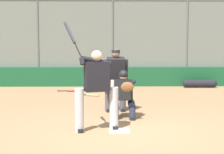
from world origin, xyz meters
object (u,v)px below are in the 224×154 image
at_px(batter_at_plate, 96,87).
at_px(equipment_bag_dugout_side, 200,84).
at_px(spare_bat_first_base_side, 111,90).
at_px(spare_bat_third_base_side, 91,95).
at_px(umpire_home, 116,79).
at_px(catcher_behind_plate, 124,94).
at_px(spare_bat_by_padding, 72,91).

xyz_separation_m(batter_at_plate, equipment_bag_dugout_side, (-3.98, -7.04, -0.77)).
bearing_deg(spare_bat_first_base_side, spare_bat_third_base_side, 157.71).
height_order(batter_at_plate, equipment_bag_dugout_side, batter_at_plate).
relative_size(batter_at_plate, equipment_bag_dugout_side, 1.67).
xyz_separation_m(umpire_home, spare_bat_third_base_side, (0.78, -2.76, -0.86)).
bearing_deg(spare_bat_third_base_side, catcher_behind_plate, -49.46).
height_order(catcher_behind_plate, equipment_bag_dugout_side, catcher_behind_plate).
bearing_deg(umpire_home, catcher_behind_plate, 94.93).
distance_m(batter_at_plate, spare_bat_by_padding, 6.06).
bearing_deg(spare_bat_third_base_side, equipment_bag_dugout_side, 53.15).
distance_m(batter_at_plate, spare_bat_third_base_side, 4.92).
xyz_separation_m(spare_bat_third_base_side, equipment_bag_dugout_side, (-4.30, -2.22, 0.13)).
bearing_deg(spare_bat_by_padding, spare_bat_third_base_side, -54.06).
relative_size(catcher_behind_plate, spare_bat_first_base_side, 1.30).
xyz_separation_m(spare_bat_third_base_side, spare_bat_first_base_side, (-0.70, -1.42, 0.00)).
bearing_deg(equipment_bag_dugout_side, spare_bat_by_padding, 12.81).
bearing_deg(batter_at_plate, spare_bat_by_padding, -97.62).
distance_m(umpire_home, equipment_bag_dugout_side, 6.14).
distance_m(umpire_home, spare_bat_by_padding, 4.22).
distance_m(spare_bat_third_base_side, equipment_bag_dugout_side, 4.84).
bearing_deg(equipment_bag_dugout_side, batter_at_plate, 60.52).
height_order(catcher_behind_plate, spare_bat_third_base_side, catcher_behind_plate).
height_order(batter_at_plate, catcher_behind_plate, batter_at_plate).
xyz_separation_m(batter_at_plate, spare_bat_first_base_side, (-0.39, -6.25, -0.90)).
xyz_separation_m(batter_at_plate, spare_bat_by_padding, (1.05, -5.90, -0.90)).
bearing_deg(spare_bat_third_base_side, spare_bat_by_padding, 150.15).
bearing_deg(equipment_bag_dugout_side, umpire_home, 54.80).
height_order(spare_bat_third_base_side, spare_bat_first_base_side, same).
bearing_deg(catcher_behind_plate, equipment_bag_dugout_side, -119.75).
bearing_deg(umpire_home, spare_bat_by_padding, -75.01).
bearing_deg(spare_bat_first_base_side, equipment_bag_dugout_side, -73.51).
bearing_deg(spare_bat_first_base_side, catcher_behind_plate, -173.21).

